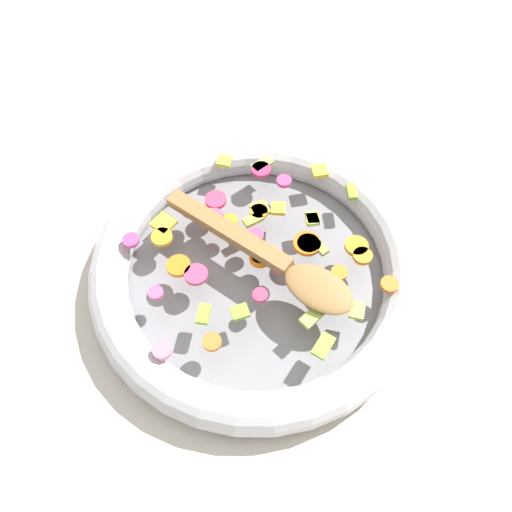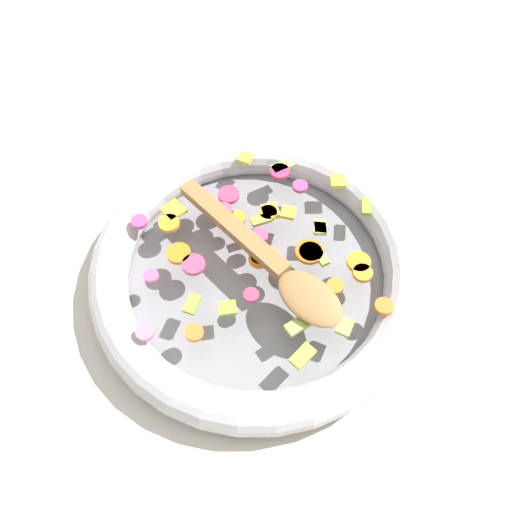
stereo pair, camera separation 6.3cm
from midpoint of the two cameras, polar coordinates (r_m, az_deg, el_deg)
name	(u,v)px [view 2 (the right image)]	position (r m, az deg, el deg)	size (l,w,h in m)	color
ground_plane	(256,276)	(0.67, 2.67, -2.49)	(4.00, 4.00, 0.00)	beige
skillet	(256,267)	(0.65, 2.75, -1.53)	(0.43, 0.43, 0.05)	slate
chopped_vegetables	(261,243)	(0.64, 3.39, 1.29)	(0.36, 0.32, 0.01)	orange
wooden_spoon	(273,265)	(0.61, 4.87, -1.29)	(0.06, 0.28, 0.01)	olive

